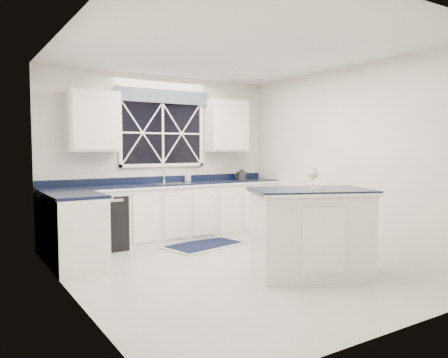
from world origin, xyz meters
TOP-DOWN VIEW (x-y plane):
  - ground at (0.00, 0.00)m, footprint 4.50×4.50m
  - back_wall at (0.00, 2.25)m, footprint 4.00×0.10m
  - base_cabinets at (-0.33, 1.78)m, footprint 3.99×1.60m
  - countertop at (0.00, 1.95)m, footprint 3.98×0.64m
  - dishwasher at (-1.10, 1.95)m, footprint 0.60×0.58m
  - window at (0.00, 2.20)m, footprint 1.65×0.09m
  - upper_cabinets at (0.00, 2.08)m, footprint 3.10×0.34m
  - faucet at (0.00, 2.14)m, footprint 0.05×0.20m
  - island at (0.59, -0.67)m, footprint 1.59×1.29m
  - rug at (0.29, 1.35)m, footprint 1.37×0.99m
  - kettle at (1.49, 2.06)m, footprint 0.28×0.17m
  - wine_glass at (0.57, -0.72)m, footprint 0.11×0.11m
  - soap_bottle at (0.44, 2.17)m, footprint 0.09×0.09m

SIDE VIEW (x-z plane):
  - ground at x=0.00m, z-range 0.00..0.00m
  - rug at x=0.29m, z-range 0.00..0.02m
  - dishwasher at x=-1.10m, z-range 0.00..0.82m
  - base_cabinets at x=-0.33m, z-range 0.00..0.90m
  - island at x=0.59m, z-range 0.00..1.03m
  - countertop at x=0.00m, z-range 0.90..0.94m
  - soap_bottle at x=0.44m, z-range 0.94..1.11m
  - kettle at x=1.49m, z-range 0.93..1.13m
  - faucet at x=0.00m, z-range 0.95..1.25m
  - wine_glass at x=0.57m, z-range 1.07..1.32m
  - back_wall at x=0.00m, z-range 0.00..2.70m
  - window at x=0.00m, z-range 1.20..2.46m
  - upper_cabinets at x=0.00m, z-range 1.45..2.35m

